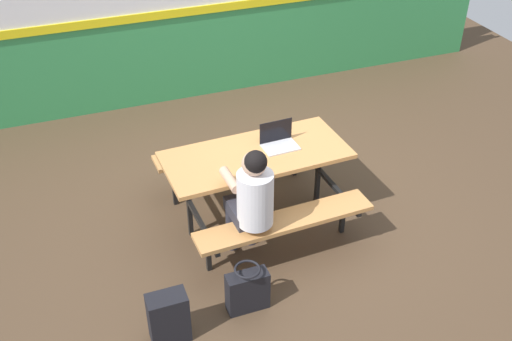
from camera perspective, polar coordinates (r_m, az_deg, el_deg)
ground_plane at (r=5.99m, az=2.40°, el=-3.90°), size 10.00×10.00×0.02m
accent_backdrop at (r=7.65m, az=-5.41°, el=15.63°), size 8.00×0.14×2.60m
picnic_table_main at (r=5.56m, az=0.00°, el=0.19°), size 1.70×1.61×0.74m
student_nearer at (r=4.98m, az=-0.43°, el=-2.57°), size 0.37×0.53×1.21m
laptop_silver at (r=5.56m, az=2.15°, el=2.76°), size 0.33×0.23×0.22m
backpack_dark at (r=4.74m, az=-8.24°, el=-13.51°), size 0.30×0.22×0.44m
tote_bag_bright at (r=4.92m, az=-0.80°, el=-11.19°), size 0.34×0.21×0.43m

